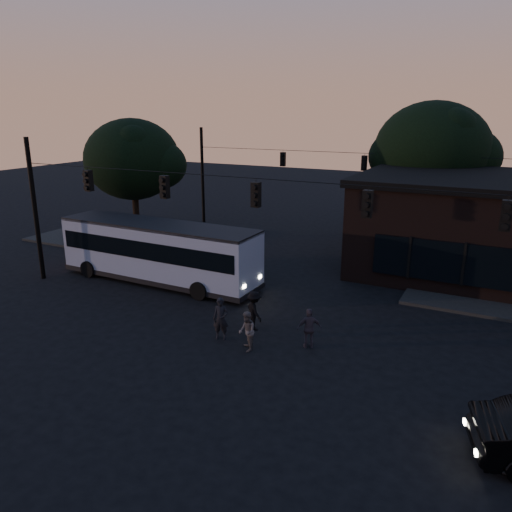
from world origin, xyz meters
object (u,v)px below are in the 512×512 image
at_px(pedestrian_b, 247,331).
at_px(pedestrian_d, 254,311).
at_px(building, 505,227).
at_px(pedestrian_c, 309,328).
at_px(bus, 158,249).
at_px(pedestrian_a, 221,319).

relative_size(pedestrian_b, pedestrian_d, 0.93).
bearing_deg(building, pedestrian_d, -124.84).
distance_m(pedestrian_c, pedestrian_d, 2.67).
relative_size(bus, pedestrian_b, 7.32).
bearing_deg(pedestrian_a, pedestrian_b, -33.68).
bearing_deg(pedestrian_a, building, 37.63).
distance_m(building, pedestrian_a, 17.03).
xyz_separation_m(bus, pedestrian_b, (7.86, -4.87, -1.01)).
distance_m(building, pedestrian_c, 14.59).
height_order(bus, pedestrian_c, bus).
height_order(bus, pedestrian_b, bus).
height_order(building, pedestrian_b, building).
relative_size(pedestrian_c, pedestrian_d, 0.95).
height_order(building, pedestrian_c, building).
relative_size(pedestrian_a, pedestrian_b, 1.12).
relative_size(building, pedestrian_d, 9.24).
distance_m(pedestrian_a, pedestrian_b, 1.43).
xyz_separation_m(bus, pedestrian_d, (7.26, -3.08, -0.95)).
distance_m(pedestrian_b, pedestrian_c, 2.39).
xyz_separation_m(bus, pedestrian_c, (9.88, -3.59, -0.98)).
bearing_deg(pedestrian_d, bus, 16.34).
relative_size(pedestrian_b, pedestrian_c, 0.97).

